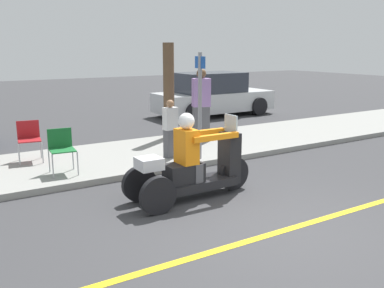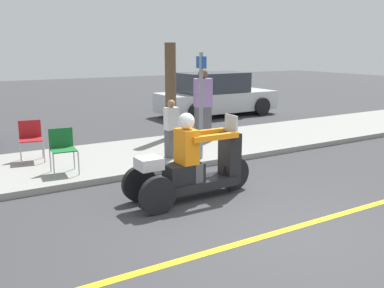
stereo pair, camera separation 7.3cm
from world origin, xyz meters
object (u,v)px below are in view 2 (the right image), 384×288
at_px(parked_car_lot_far, 215,95).
at_px(tree_trunk, 171,91).
at_px(spectator_end_of_line, 172,130).
at_px(folding_chair_set_back, 62,146).
at_px(motorcycle_trike, 192,168).
at_px(spectator_mid_group, 203,107).
at_px(street_sign, 201,102).
at_px(folding_chair_curbside, 31,136).

height_order(parked_car_lot_far, tree_trunk, tree_trunk).
xyz_separation_m(spectator_end_of_line, folding_chair_set_back, (-2.29, 0.05, -0.09)).
bearing_deg(tree_trunk, parked_car_lot_far, 41.93).
bearing_deg(motorcycle_trike, parked_car_lot_far, 53.53).
relative_size(spectator_mid_group, street_sign, 0.82).
bearing_deg(tree_trunk, folding_chair_set_back, -151.87).
relative_size(folding_chair_curbside, street_sign, 0.37).
height_order(spectator_end_of_line, parked_car_lot_far, parked_car_lot_far).
distance_m(folding_chair_set_back, parked_car_lot_far, 8.29).
height_order(folding_chair_set_back, parked_car_lot_far, parked_car_lot_far).
bearing_deg(folding_chair_curbside, spectator_mid_group, -4.01).
height_order(spectator_mid_group, folding_chair_curbside, spectator_mid_group).
relative_size(spectator_mid_group, spectator_end_of_line, 1.46).
distance_m(spectator_mid_group, spectator_end_of_line, 1.75).
xyz_separation_m(folding_chair_set_back, tree_trunk, (3.23, 1.73, 0.70)).
height_order(motorcycle_trike, street_sign, street_sign).
height_order(tree_trunk, street_sign, tree_trunk).
bearing_deg(folding_chair_set_back, motorcycle_trike, -55.72).
distance_m(parked_car_lot_far, street_sign, 6.69).
relative_size(motorcycle_trike, street_sign, 1.01).
xyz_separation_m(motorcycle_trike, tree_trunk, (1.73, 3.93, 0.82)).
bearing_deg(spectator_end_of_line, motorcycle_trike, -110.11).
distance_m(spectator_end_of_line, parked_car_lot_far, 6.62).
bearing_deg(parked_car_lot_far, spectator_end_of_line, -132.05).
xyz_separation_m(spectator_mid_group, tree_trunk, (-0.48, 0.78, 0.34)).
bearing_deg(street_sign, folding_chair_set_back, 169.95).
height_order(spectator_end_of_line, folding_chair_curbside, spectator_end_of_line).
bearing_deg(motorcycle_trike, street_sign, 53.96).
bearing_deg(spectator_mid_group, spectator_end_of_line, -144.92).
bearing_deg(tree_trunk, folding_chair_curbside, -171.99).
bearing_deg(motorcycle_trike, spectator_end_of_line, 69.89).
bearing_deg(parked_car_lot_far, spectator_mid_group, -127.58).
bearing_deg(street_sign, parked_car_lot_far, 53.39).
height_order(folding_chair_curbside, tree_trunk, tree_trunk).
relative_size(spectator_end_of_line, folding_chair_set_back, 1.50).
bearing_deg(tree_trunk, motorcycle_trike, -113.76).
distance_m(spectator_end_of_line, street_sign, 0.88).
distance_m(spectator_mid_group, folding_chair_set_back, 3.84).
height_order(spectator_mid_group, spectator_end_of_line, spectator_mid_group).
relative_size(spectator_end_of_line, parked_car_lot_far, 0.29).
distance_m(motorcycle_trike, parked_car_lot_far, 8.78).
bearing_deg(folding_chair_curbside, folding_chair_set_back, -74.92).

